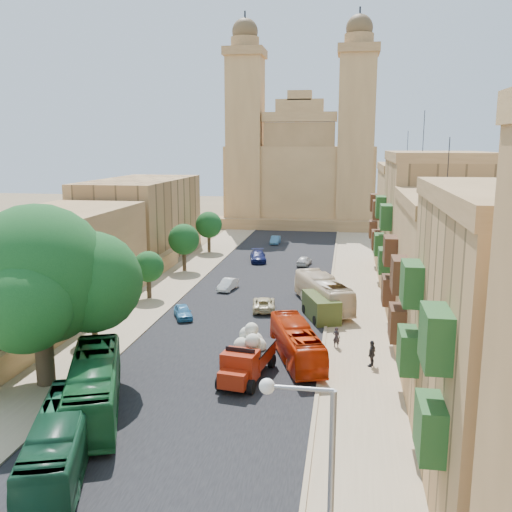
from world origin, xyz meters
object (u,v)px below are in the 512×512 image
(church, at_px, (302,171))
(car_white_b, at_px, (304,261))
(car_blue_b, at_px, (275,240))
(bus_cream_east, at_px, (323,292))
(red_truck, at_px, (247,356))
(olive_pickup, at_px, (321,307))
(bus_green_north, at_px, (94,386))
(car_white_a, at_px, (228,285))
(car_dkblue, at_px, (258,256))
(street_tree_b, at_px, (148,267))
(pedestrian_c, at_px, (372,354))
(street_tree_a, at_px, (93,301))
(bus_green_south, at_px, (61,441))
(car_blue_a, at_px, (183,312))
(car_cream, at_px, (264,304))
(ficus_tree, at_px, (40,280))
(streetlamp, at_px, (314,484))
(pedestrian_a, at_px, (336,337))
(bus_red_east, at_px, (297,343))
(street_tree_c, at_px, (184,239))
(street_tree_d, at_px, (209,225))

(church, bearing_deg, car_white_b, -84.72)
(car_blue_b, bearing_deg, bus_cream_east, -75.07)
(red_truck, bearing_deg, olive_pickup, 73.25)
(bus_green_north, distance_m, car_white_a, 27.21)
(car_dkblue, relative_size, car_white_b, 1.36)
(street_tree_b, xyz_separation_m, pedestrian_c, (20.31, -14.05, -2.13))
(street_tree_a, distance_m, bus_green_south, 17.67)
(car_blue_a, distance_m, car_white_b, 24.36)
(car_white_a, bearing_deg, car_blue_a, -90.91)
(car_blue_a, bearing_deg, car_cream, 3.48)
(ficus_tree, relative_size, red_truck, 1.85)
(ficus_tree, distance_m, car_white_b, 39.73)
(olive_pickup, distance_m, car_cream, 5.39)
(streetlamp, bearing_deg, bus_green_south, 147.52)
(car_blue_a, relative_size, car_white_b, 0.95)
(car_blue_a, bearing_deg, pedestrian_a, -45.82)
(street_tree_a, xyz_separation_m, red_truck, (12.52, -5.22, -1.53))
(bus_green_north, height_order, car_blue_b, bus_green_north)
(street_tree_a, height_order, street_tree_b, street_tree_b)
(red_truck, xyz_separation_m, bus_green_north, (-7.47, -5.78, 0.01))
(olive_pickup, bearing_deg, bus_red_east, -97.03)
(car_blue_a, height_order, pedestrian_c, pedestrian_c)
(bus_red_east, distance_m, car_blue_a, 13.04)
(pedestrian_c, bearing_deg, bus_green_north, -35.90)
(car_blue_b, bearing_deg, street_tree_b, -104.08)
(bus_green_south, distance_m, bus_red_east, 17.52)
(car_dkblue, height_order, car_white_b, car_dkblue)
(bus_red_east, relative_size, car_white_a, 2.63)
(olive_pickup, relative_size, car_blue_a, 1.61)
(bus_red_east, bearing_deg, bus_green_north, 24.48)
(street_tree_b, distance_m, pedestrian_a, 21.03)
(bus_green_south, relative_size, car_white_a, 2.82)
(street_tree_b, bearing_deg, car_blue_b, 75.58)
(bus_red_east, bearing_deg, car_cream, -88.76)
(street_tree_b, xyz_separation_m, olive_pickup, (16.50, -4.00, -2.06))
(olive_pickup, distance_m, bus_green_north, 22.19)
(ficus_tree, xyz_separation_m, bus_cream_east, (15.90, 19.42, -5.16))
(bus_green_north, height_order, car_dkblue, bus_green_north)
(olive_pickup, xyz_separation_m, pedestrian_c, (3.81, -10.05, -0.07))
(church, distance_m, street_tree_a, 67.67)
(street_tree_c, height_order, bus_green_north, street_tree_c)
(street_tree_d, height_order, red_truck, street_tree_d)
(red_truck, distance_m, car_white_a, 22.14)
(street_tree_c, bearing_deg, church, 76.79)
(street_tree_b, bearing_deg, bus_green_south, -78.13)
(olive_pickup, relative_size, car_white_a, 1.55)
(street_tree_b, height_order, car_dkblue, street_tree_b)
(bus_green_south, relative_size, pedestrian_a, 6.31)
(street_tree_c, xyz_separation_m, bus_green_north, (5.05, -35.00, -2.18))
(street_tree_b, bearing_deg, bus_cream_east, -2.00)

